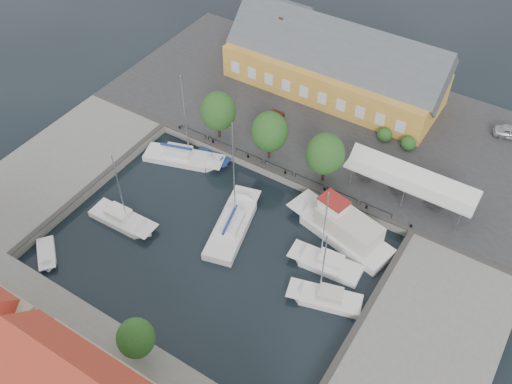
% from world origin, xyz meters
% --- Properties ---
extents(ground, '(140.00, 140.00, 0.00)m').
position_xyz_m(ground, '(0.00, 0.00, 0.00)').
color(ground, black).
rests_on(ground, ground).
extents(north_quay, '(56.00, 26.00, 1.00)m').
position_xyz_m(north_quay, '(0.00, 23.00, 0.50)').
color(north_quay, '#2D2D30').
rests_on(north_quay, ground).
extents(west_quay, '(12.00, 24.00, 1.00)m').
position_xyz_m(west_quay, '(-22.00, -2.00, 0.50)').
color(west_quay, slate).
rests_on(west_quay, ground).
extents(east_quay, '(12.00, 24.00, 1.00)m').
position_xyz_m(east_quay, '(22.00, -2.00, 0.50)').
color(east_quay, slate).
rests_on(east_quay, ground).
extents(quay_edge_fittings, '(56.00, 24.72, 0.40)m').
position_xyz_m(quay_edge_fittings, '(0.02, 4.75, 1.06)').
color(quay_edge_fittings, '#383533').
rests_on(quay_edge_fittings, north_quay).
extents(warehouse, '(28.56, 14.00, 9.55)m').
position_xyz_m(warehouse, '(-2.60, 28.36, 4.43)').
color(warehouse, gold).
rests_on(warehouse, north_quay).
extents(tent_canopy, '(14.00, 4.00, 2.83)m').
position_xyz_m(tent_canopy, '(14.00, 14.50, 3.68)').
color(tent_canopy, silver).
rests_on(tent_canopy, north_quay).
extents(quay_trees, '(18.20, 4.20, 6.30)m').
position_xyz_m(quay_trees, '(-2.00, 12.00, 4.88)').
color(quay_trees, black).
rests_on(quay_trees, north_quay).
extents(car_red, '(1.77, 4.69, 1.53)m').
position_xyz_m(car_red, '(-4.75, 16.75, 1.76)').
color(car_red, '#551413').
rests_on(car_red, north_quay).
extents(center_sailboat, '(5.51, 10.68, 14.01)m').
position_xyz_m(center_sailboat, '(0.03, 1.29, 0.36)').
color(center_sailboat, white).
rests_on(center_sailboat, ground).
extents(trawler, '(12.52, 6.37, 5.00)m').
position_xyz_m(trawler, '(10.25, 6.60, 1.02)').
color(trawler, white).
rests_on(trawler, ground).
extents(east_boat_a, '(7.64, 3.08, 10.69)m').
position_xyz_m(east_boat_a, '(10.69, 2.24, 0.26)').
color(east_boat_a, white).
rests_on(east_boat_a, ground).
extents(east_boat_b, '(7.40, 4.13, 9.91)m').
position_xyz_m(east_boat_b, '(12.51, -1.38, 0.26)').
color(east_boat_b, white).
rests_on(east_boat_b, ground).
extents(west_boat_a, '(9.89, 5.49, 12.62)m').
position_xyz_m(west_boat_a, '(-11.05, 7.08, 0.27)').
color(west_boat_a, white).
rests_on(west_boat_a, ground).
extents(west_boat_c, '(7.86, 2.69, 10.58)m').
position_xyz_m(west_boat_c, '(-10.46, -4.12, 0.26)').
color(west_boat_c, white).
rests_on(west_boat_c, ground).
extents(launch_sw, '(4.43, 4.04, 0.98)m').
position_xyz_m(launch_sw, '(-13.86, -11.62, 0.09)').
color(launch_sw, white).
rests_on(launch_sw, ground).
extents(launch_nw, '(4.56, 2.03, 0.88)m').
position_xyz_m(launch_nw, '(-8.15, 8.93, 0.09)').
color(launch_nw, navy).
rests_on(launch_nw, ground).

